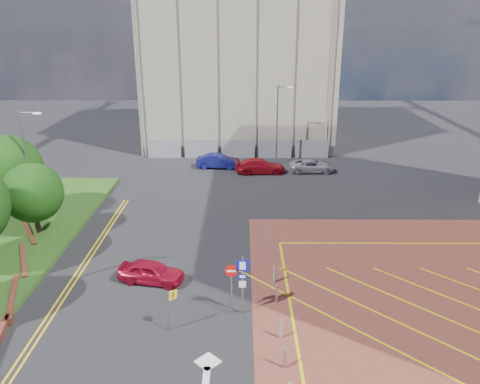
{
  "coord_description": "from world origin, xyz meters",
  "views": [
    {
      "loc": [
        0.49,
        -19.16,
        13.85
      ],
      "look_at": [
        0.37,
        3.26,
        5.72
      ],
      "focal_mm": 35.0,
      "sensor_mm": 36.0,
      "label": 1
    }
  ],
  "objects_px": {
    "tree_c": "(33,193)",
    "car_blue_back": "(218,161)",
    "lamp_back": "(278,122)",
    "car_silver_back": "(312,166)",
    "tree_d": "(7,170)",
    "car_red_back": "(260,166)",
    "lamp_left_far": "(28,163)",
    "car_red_left": "(151,272)",
    "warning_sign": "(171,305)",
    "sign_cluster": "(238,280)"
  },
  "relations": [
    {
      "from": "tree_c",
      "to": "lamp_left_far",
      "type": "height_order",
      "value": "lamp_left_far"
    },
    {
      "from": "warning_sign",
      "to": "tree_c",
      "type": "bearing_deg",
      "value": 135.51
    },
    {
      "from": "tree_d",
      "to": "car_silver_back",
      "type": "bearing_deg",
      "value": 26.57
    },
    {
      "from": "lamp_left_far",
      "to": "warning_sign",
      "type": "xyz_separation_m",
      "value": [
        11.56,
        -12.46,
        -3.23
      ]
    },
    {
      "from": "tree_d",
      "to": "sign_cluster",
      "type": "distance_m",
      "value": 20.74
    },
    {
      "from": "lamp_left_far",
      "to": "tree_c",
      "type": "bearing_deg",
      "value": -65.29
    },
    {
      "from": "tree_d",
      "to": "lamp_back",
      "type": "bearing_deg",
      "value": 36.09
    },
    {
      "from": "lamp_left_far",
      "to": "car_red_back",
      "type": "bearing_deg",
      "value": 37.09
    },
    {
      "from": "lamp_back",
      "to": "car_blue_back",
      "type": "bearing_deg",
      "value": -163.63
    },
    {
      "from": "car_blue_back",
      "to": "car_silver_back",
      "type": "xyz_separation_m",
      "value": [
        9.31,
        -1.3,
        -0.1
      ]
    },
    {
      "from": "lamp_left_far",
      "to": "car_silver_back",
      "type": "xyz_separation_m",
      "value": [
        21.76,
        12.92,
        -4.05
      ]
    },
    {
      "from": "car_red_left",
      "to": "tree_c",
      "type": "bearing_deg",
      "value": 67.52
    },
    {
      "from": "sign_cluster",
      "to": "lamp_back",
      "type": "bearing_deg",
      "value": 82.03
    },
    {
      "from": "car_red_left",
      "to": "car_silver_back",
      "type": "height_order",
      "value": "car_red_left"
    },
    {
      "from": "car_blue_back",
      "to": "car_silver_back",
      "type": "bearing_deg",
      "value": -93.13
    },
    {
      "from": "car_red_left",
      "to": "warning_sign",
      "type": "bearing_deg",
      "value": -146.72
    },
    {
      "from": "lamp_back",
      "to": "car_red_left",
      "type": "xyz_separation_m",
      "value": [
        -8.74,
        -23.95,
        -3.73
      ]
    },
    {
      "from": "lamp_back",
      "to": "car_red_back",
      "type": "xyz_separation_m",
      "value": [
        -1.88,
        -3.44,
        -3.66
      ]
    },
    {
      "from": "sign_cluster",
      "to": "car_silver_back",
      "type": "bearing_deg",
      "value": 73.61
    },
    {
      "from": "sign_cluster",
      "to": "car_red_left",
      "type": "xyz_separation_m",
      "value": [
        -4.96,
        3.07,
        -1.32
      ]
    },
    {
      "from": "tree_c",
      "to": "tree_d",
      "type": "xyz_separation_m",
      "value": [
        -3.0,
        3.0,
        0.68
      ]
    },
    {
      "from": "car_blue_back",
      "to": "car_silver_back",
      "type": "distance_m",
      "value": 9.4
    },
    {
      "from": "tree_c",
      "to": "lamp_back",
      "type": "relative_size",
      "value": 0.61
    },
    {
      "from": "tree_c",
      "to": "car_red_back",
      "type": "bearing_deg",
      "value": 42.85
    },
    {
      "from": "lamp_left_far",
      "to": "warning_sign",
      "type": "distance_m",
      "value": 17.3
    },
    {
      "from": "lamp_back",
      "to": "car_red_left",
      "type": "bearing_deg",
      "value": -110.05
    },
    {
      "from": "tree_d",
      "to": "car_blue_back",
      "type": "bearing_deg",
      "value": 42.31
    },
    {
      "from": "tree_c",
      "to": "car_red_left",
      "type": "distance_m",
      "value": 10.96
    },
    {
      "from": "tree_d",
      "to": "warning_sign",
      "type": "height_order",
      "value": "tree_d"
    },
    {
      "from": "tree_c",
      "to": "car_blue_back",
      "type": "bearing_deg",
      "value": 54.6
    },
    {
      "from": "lamp_left_far",
      "to": "car_red_left",
      "type": "height_order",
      "value": "lamp_left_far"
    },
    {
      "from": "warning_sign",
      "to": "car_blue_back",
      "type": "xyz_separation_m",
      "value": [
        0.88,
        26.68,
        -0.71
      ]
    },
    {
      "from": "lamp_back",
      "to": "tree_c",
      "type": "bearing_deg",
      "value": -134.32
    },
    {
      "from": "car_red_back",
      "to": "lamp_back",
      "type": "bearing_deg",
      "value": -31.48
    },
    {
      "from": "car_silver_back",
      "to": "car_blue_back",
      "type": "bearing_deg",
      "value": 81.24
    },
    {
      "from": "tree_c",
      "to": "car_blue_back",
      "type": "relative_size",
      "value": 1.13
    },
    {
      "from": "lamp_back",
      "to": "sign_cluster",
      "type": "height_order",
      "value": "lamp_back"
    },
    {
      "from": "warning_sign",
      "to": "car_red_back",
      "type": "distance_m",
      "value": 25.53
    },
    {
      "from": "tree_c",
      "to": "tree_d",
      "type": "distance_m",
      "value": 4.3
    },
    {
      "from": "lamp_back",
      "to": "car_red_back",
      "type": "bearing_deg",
      "value": -118.7
    },
    {
      "from": "lamp_left_far",
      "to": "car_blue_back",
      "type": "relative_size",
      "value": 1.85
    },
    {
      "from": "car_red_left",
      "to": "car_blue_back",
      "type": "distance_m",
      "value": 22.33
    },
    {
      "from": "car_silver_back",
      "to": "car_red_left",
      "type": "bearing_deg",
      "value": 149.28
    },
    {
      "from": "tree_d",
      "to": "lamp_left_far",
      "type": "bearing_deg",
      "value": -25.68
    },
    {
      "from": "lamp_left_far",
      "to": "sign_cluster",
      "type": "xyz_separation_m",
      "value": [
        14.72,
        -11.02,
        -2.71
      ]
    },
    {
      "from": "car_red_left",
      "to": "car_silver_back",
      "type": "bearing_deg",
      "value": -18.44
    },
    {
      "from": "car_blue_back",
      "to": "tree_d",
      "type": "bearing_deg",
      "value": 137.11
    },
    {
      "from": "tree_c",
      "to": "sign_cluster",
      "type": "relative_size",
      "value": 1.53
    },
    {
      "from": "lamp_left_far",
      "to": "car_red_back",
      "type": "height_order",
      "value": "lamp_left_far"
    },
    {
      "from": "sign_cluster",
      "to": "car_red_left",
      "type": "bearing_deg",
      "value": 148.24
    }
  ]
}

